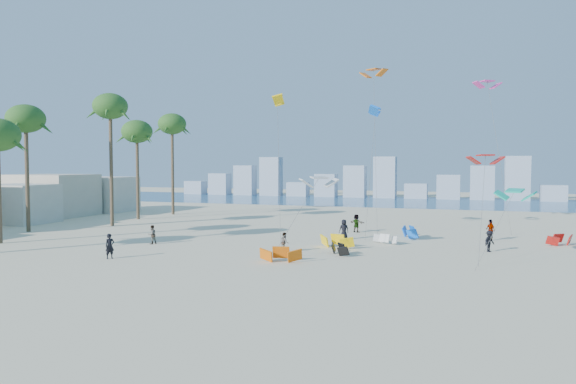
% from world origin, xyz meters
% --- Properties ---
extents(ground, '(220.00, 220.00, 0.00)m').
position_xyz_m(ground, '(0.00, 0.00, 0.00)').
color(ground, beige).
rests_on(ground, ground).
extents(ocean, '(220.00, 220.00, 0.00)m').
position_xyz_m(ocean, '(0.00, 72.00, 0.01)').
color(ocean, navy).
rests_on(ocean, ground).
extents(kitesurfer_near, '(0.72, 0.79, 1.82)m').
position_xyz_m(kitesurfer_near, '(-7.15, 5.86, 0.91)').
color(kitesurfer_near, black).
rests_on(kitesurfer_near, ground).
extents(kitesurfer_mid, '(0.88, 0.94, 1.54)m').
position_xyz_m(kitesurfer_mid, '(3.87, 12.62, 0.77)').
color(kitesurfer_mid, gray).
rests_on(kitesurfer_mid, ground).
extents(kitesurfers_far, '(36.19, 14.45, 1.89)m').
position_xyz_m(kitesurfers_far, '(10.30, 21.54, 0.88)').
color(kitesurfers_far, black).
rests_on(kitesurfers_far, ground).
extents(grounded_kites, '(22.81, 17.68, 1.00)m').
position_xyz_m(grounded_kites, '(11.01, 17.58, 0.46)').
color(grounded_kites, '#DA5F0B').
rests_on(grounded_kites, ground).
extents(flying_kites, '(29.77, 23.33, 16.79)m').
position_xyz_m(flying_kites, '(12.26, 22.27, 11.15)').
color(flying_kites, silver).
rests_on(flying_kites, ground).
extents(palm_row, '(9.05, 44.80, 14.63)m').
position_xyz_m(palm_row, '(-21.67, 16.16, 11.21)').
color(palm_row, brown).
rests_on(palm_row, ground).
extents(beachfront_buildings, '(11.50, 43.00, 6.00)m').
position_xyz_m(beachfront_buildings, '(-33.69, 20.82, 2.67)').
color(beachfront_buildings, beige).
rests_on(beachfront_buildings, ground).
extents(distant_skyline, '(85.00, 3.00, 8.40)m').
position_xyz_m(distant_skyline, '(-1.19, 82.00, 3.09)').
color(distant_skyline, '#9EADBF').
rests_on(distant_skyline, ground).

